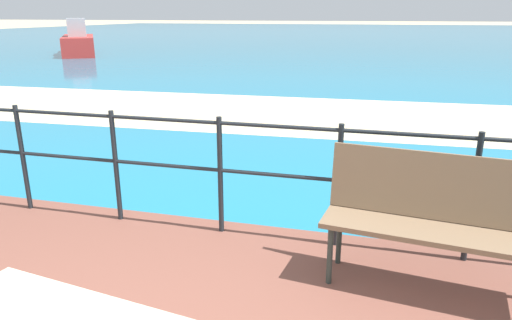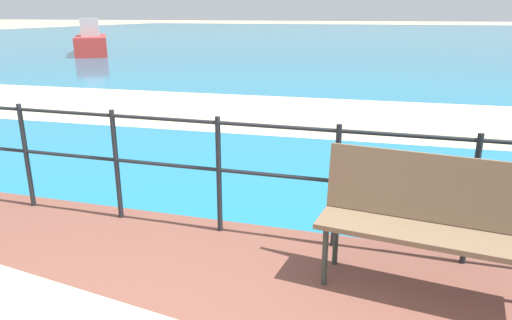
% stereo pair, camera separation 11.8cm
% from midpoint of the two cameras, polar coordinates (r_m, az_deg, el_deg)
% --- Properties ---
extents(sea_water, '(90.00, 90.00, 0.01)m').
position_cam_midpoint_polar(sea_water, '(41.16, 13.43, 14.37)').
color(sea_water, teal).
rests_on(sea_water, ground).
extents(beach_strip, '(54.09, 5.53, 0.01)m').
position_cam_midpoint_polar(beach_strip, '(9.13, 6.36, 5.51)').
color(beach_strip, beige).
rests_on(beach_strip, ground).
extents(park_bench, '(1.52, 0.60, 0.93)m').
position_cam_midpoint_polar(park_bench, '(3.34, 20.32, -5.97)').
color(park_bench, '#7A6047').
rests_on(park_bench, patio_paving).
extents(railing_fence, '(5.94, 0.04, 1.01)m').
position_cam_midpoint_polar(railing_fence, '(3.92, -5.27, -0.31)').
color(railing_fence, '#1E2328').
rests_on(railing_fence, patio_paving).
extents(boat_mid, '(3.68, 4.82, 1.64)m').
position_cam_midpoint_polar(boat_mid, '(24.26, -20.90, 13.19)').
color(boat_mid, red).
rests_on(boat_mid, sea_water).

